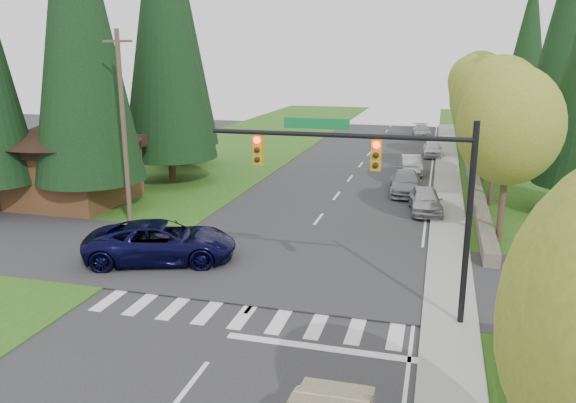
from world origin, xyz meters
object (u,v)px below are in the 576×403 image
at_px(suv_navy, 161,242).
at_px(parked_car_d, 433,149).
at_px(parked_car_a, 426,200).
at_px(parked_car_c, 411,165).
at_px(parked_car_e, 422,131).
at_px(parked_car_b, 406,183).

distance_m(suv_navy, parked_car_d, 32.13).
height_order(parked_car_a, parked_car_c, parked_car_a).
bearing_deg(parked_car_e, suv_navy, -109.02).
height_order(parked_car_a, parked_car_e, parked_car_a).
bearing_deg(parked_car_c, parked_car_d, 72.82).
bearing_deg(parked_car_d, parked_car_c, -103.17).
bearing_deg(parked_car_c, parked_car_b, -97.42).
xyz_separation_m(parked_car_c, parked_car_e, (0.00, 20.19, 0.01)).
xyz_separation_m(suv_navy, parked_car_c, (9.41, 22.12, -0.22)).
relative_size(parked_car_a, parked_car_d, 1.05).
relative_size(parked_car_a, parked_car_b, 0.87).
bearing_deg(suv_navy, parked_car_c, -41.74).
distance_m(suv_navy, parked_car_a, 15.51).
relative_size(parked_car_b, parked_car_d, 1.21).
bearing_deg(parked_car_b, suv_navy, -125.88).
distance_m(suv_navy, parked_car_b, 18.15).
bearing_deg(parked_car_c, parked_car_a, -90.16).
relative_size(parked_car_b, parked_car_e, 1.05).
relative_size(suv_navy, parked_car_c, 1.56).
bearing_deg(suv_navy, parked_car_e, -31.23).
relative_size(parked_car_c, parked_car_d, 1.01).
distance_m(parked_car_a, parked_car_c, 11.09).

